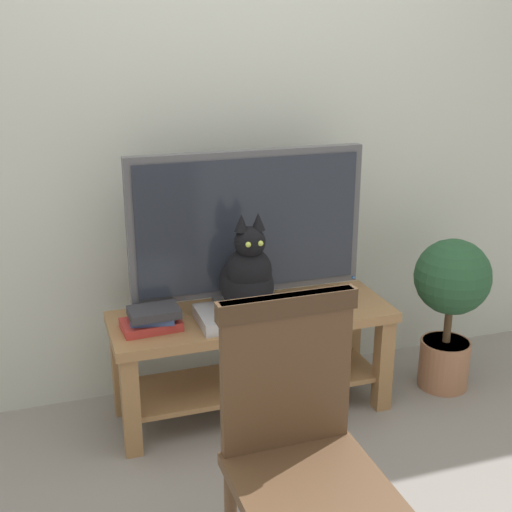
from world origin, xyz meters
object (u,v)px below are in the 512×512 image
(cat, at_px, (248,276))
(potted_plant, at_px, (450,298))
(tv, at_px, (248,227))
(tv_stand, at_px, (253,342))
(media_box, at_px, (246,314))
(wooden_chair, at_px, (299,441))
(book_stack, at_px, (152,319))

(cat, height_order, potted_plant, cat)
(cat, bearing_deg, potted_plant, 0.55)
(tv, bearing_deg, tv_stand, -90.02)
(tv, xyz_separation_m, media_box, (-0.05, -0.13, -0.35))
(tv_stand, bearing_deg, potted_plant, -4.65)
(tv_stand, xyz_separation_m, tv, (0.00, 0.06, 0.52))
(tv_stand, xyz_separation_m, media_box, (-0.05, -0.07, 0.17))
(wooden_chair, relative_size, book_stack, 3.87)
(tv_stand, relative_size, potted_plant, 1.66)
(tv, height_order, potted_plant, tv)
(tv, relative_size, cat, 2.40)
(tv_stand, distance_m, potted_plant, 0.97)
(tv_stand, height_order, tv, tv)
(tv_stand, relative_size, wooden_chair, 1.29)
(cat, distance_m, book_stack, 0.43)
(wooden_chair, bearing_deg, tv_stand, 79.27)
(tv, relative_size, potted_plant, 1.37)
(media_box, bearing_deg, wooden_chair, -98.68)
(book_stack, bearing_deg, tv_stand, 4.86)
(cat, bearing_deg, wooden_chair, -98.90)
(tv, xyz_separation_m, book_stack, (-0.45, -0.10, -0.33))
(wooden_chair, height_order, potted_plant, wooden_chair)
(book_stack, bearing_deg, media_box, -4.66)
(book_stack, height_order, potted_plant, potted_plant)
(wooden_chair, distance_m, potted_plant, 1.52)
(potted_plant, bearing_deg, book_stack, 178.37)
(book_stack, distance_m, potted_plant, 1.40)
(tv, xyz_separation_m, cat, (-0.05, -0.15, -0.17))
(tv, distance_m, cat, 0.23)
(tv_stand, distance_m, tv, 0.52)
(media_box, height_order, potted_plant, potted_plant)
(wooden_chair, bearing_deg, media_box, 81.32)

